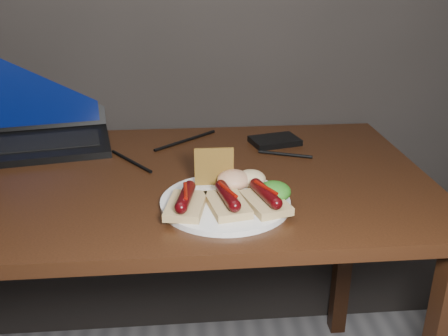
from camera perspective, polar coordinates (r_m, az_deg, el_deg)
desk at (r=1.22m, az=-10.45°, el=-4.80°), size 1.40×0.70×0.75m
laptop at (r=1.46m, az=-20.18°, el=4.91°), size 0.40×0.38×0.25m
hard_drive at (r=1.38m, az=5.82°, el=3.11°), size 0.15×0.11×0.02m
desk_cables at (r=1.32m, az=-10.93°, el=1.64°), size 0.97×0.29×0.01m
plate at (r=1.03m, az=0.14°, el=-3.92°), size 0.31×0.31×0.01m
bread_sausage_left at (r=0.99m, az=-4.40°, el=-3.88°), size 0.09×0.13×0.04m
bread_sausage_center at (r=0.99m, az=0.41°, el=-3.75°), size 0.09×0.13×0.04m
bread_sausage_right at (r=1.00m, az=4.76°, el=-3.49°), size 0.10×0.13×0.04m
crispbread at (r=1.08m, az=-1.15°, el=0.16°), size 0.09×0.01×0.08m
salad_greens at (r=1.03m, az=5.72°, el=-2.68°), size 0.07×0.07×0.04m
salsa_mound at (r=1.07m, az=1.11°, el=-1.35°), size 0.07×0.07×0.04m
coleslaw_mound at (r=1.09m, az=3.11°, el=-1.21°), size 0.06×0.06×0.04m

